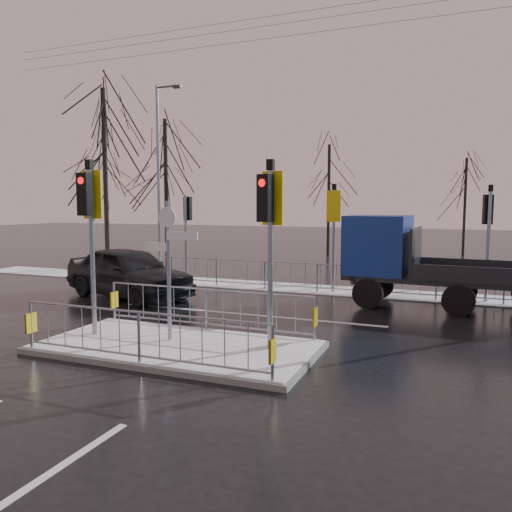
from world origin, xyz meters
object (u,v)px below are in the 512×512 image
at_px(traffic_island, 177,332).
at_px(car_far_lane, 129,272).
at_px(street_lamp_left, 160,173).
at_px(flatbed_truck, 406,258).

height_order(traffic_island, car_far_lane, traffic_island).
bearing_deg(street_lamp_left, flatbed_truck, -13.91).
xyz_separation_m(flatbed_truck, street_lamp_left, (-10.55, 2.61, 3.00)).
bearing_deg(car_far_lane, flatbed_truck, -60.25).
bearing_deg(car_far_lane, street_lamp_left, 36.43).
distance_m(traffic_island, car_far_lane, 6.79).
bearing_deg(flatbed_truck, car_far_lane, -167.01).
distance_m(flatbed_truck, street_lamp_left, 11.28).
xyz_separation_m(traffic_island, car_far_lane, (-4.75, 4.83, 0.47)).
height_order(car_far_lane, flatbed_truck, flatbed_truck).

